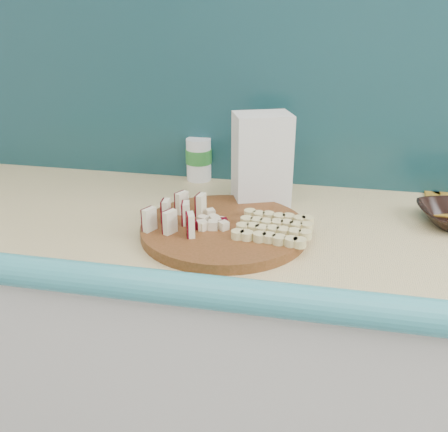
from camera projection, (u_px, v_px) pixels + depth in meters
name	position (u px, v px, depth m)	size (l,w,h in m)	color
kitchen_counter	(327.00, 394.00, 1.25)	(2.20, 0.63, 0.91)	silver
backsplash	(353.00, 91.00, 1.23)	(2.20, 0.02, 0.50)	teal
cutting_board	(224.00, 229.00, 1.05)	(0.35, 0.35, 0.02)	#492B0F
apple_wedges	(178.00, 214.00, 1.04)	(0.11, 0.14, 0.05)	#F9EEC7
apple_chunks	(214.00, 220.00, 1.05)	(0.05, 0.05, 0.02)	#FEEECB
banana_slices	(274.00, 227.00, 1.02)	(0.16, 0.14, 0.02)	#DACB85
flour_bag	(262.00, 160.00, 1.17)	(0.13, 0.09, 0.22)	silver
canister	(199.00, 159.00, 1.35)	(0.07, 0.07, 0.11)	white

